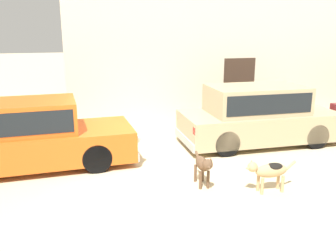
{
  "coord_description": "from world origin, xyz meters",
  "views": [
    {
      "loc": [
        -1.56,
        -7.62,
        3.1
      ],
      "look_at": [
        0.56,
        0.2,
        0.9
      ],
      "focal_mm": 39.36,
      "sensor_mm": 36.0,
      "label": 1
    }
  ],
  "objects": [
    {
      "name": "parked_sedan_second",
      "position": [
        3.29,
        1.04,
        0.82
      ],
      "size": [
        4.36,
        1.81,
        1.58
      ],
      "rotation": [
        0.0,
        0.0,
        -0.02
      ],
      "color": "tan",
      "rests_on": "ground_plane"
    },
    {
      "name": "parked_sedan_nearest",
      "position": [
        -2.46,
        0.77,
        0.75
      ],
      "size": [
        4.65,
        1.85,
        1.53
      ],
      "rotation": [
        0.0,
        0.0,
        0.03
      ],
      "color": "#D15619",
      "rests_on": "ground_plane"
    },
    {
      "name": "stray_dog_spotted",
      "position": [
        2.02,
        -1.79,
        0.44
      ],
      "size": [
        1.06,
        0.24,
        0.67
      ],
      "rotation": [
        0.0,
        0.0,
        3.11
      ],
      "color": "tan",
      "rests_on": "ground_plane"
    },
    {
      "name": "stray_dog_tan",
      "position": [
        0.88,
        -1.24,
        0.46
      ],
      "size": [
        0.25,
        0.97,
        0.71
      ],
      "rotation": [
        0.0,
        0.0,
        4.65
      ],
      "color": "brown",
      "rests_on": "ground_plane"
    },
    {
      "name": "ground_plane",
      "position": [
        0.0,
        0.0,
        0.0
      ],
      "size": [
        80.0,
        80.0,
        0.0
      ],
      "primitive_type": "plane",
      "color": "#CCB78E"
    }
  ]
}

